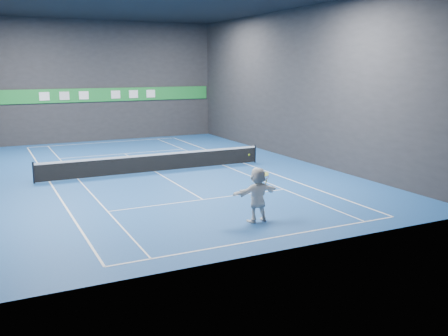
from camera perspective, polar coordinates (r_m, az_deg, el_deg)
name	(u,v)px	position (r m, az deg, el deg)	size (l,w,h in m)	color
ground	(156,172)	(27.31, -7.83, -0.44)	(26.00, 26.00, 0.00)	#19478C
wall_back	(99,81)	(39.31, -14.10, 9.57)	(18.00, 0.10, 9.00)	#262629
wall_front	(292,105)	(14.97, 7.76, 7.15)	(18.00, 0.10, 9.00)	#262629
wall_right	(296,85)	(30.76, 8.26, 9.34)	(0.10, 26.00, 9.00)	#262629
baseline_near	(269,238)	(16.83, 5.22, -8.00)	(10.98, 0.08, 0.01)	white
baseline_far	(105,142)	(38.62, -13.43, 2.86)	(10.98, 0.08, 0.01)	white
sideline_doubles_left	(50,182)	(26.17, -19.31, -1.51)	(0.08, 23.78, 0.01)	white
sideline_doubles_right	(244,163)	(29.45, 2.35, 0.54)	(0.08, 23.78, 0.01)	white
sideline_singles_left	(78,179)	(26.35, -16.33, -1.24)	(0.06, 23.78, 0.01)	white
sideline_singles_right	(223,165)	(28.83, -0.06, 0.31)	(0.06, 23.78, 0.01)	white
service_line_near	(203,200)	(21.49, -2.41, -3.62)	(8.23, 0.06, 0.01)	white
service_line_far	(124,154)	(33.35, -11.31, 1.62)	(8.23, 0.06, 0.01)	white
center_service_line	(156,172)	(27.31, -7.83, -0.43)	(0.06, 12.80, 0.01)	white
player	(258,195)	(18.29, 3.86, -3.05)	(1.89, 0.60, 2.04)	silver
tennis_ball	(249,155)	(17.99, 2.89, 1.51)	(0.07, 0.07, 0.07)	#CDF729
tennis_net	(155,162)	(27.21, -7.86, 0.67)	(12.50, 0.10, 1.07)	black
sponsor_banner	(100,95)	(39.28, -14.01, 8.11)	(17.64, 0.11, 1.00)	#1C8433
tennis_racket	(265,177)	(18.34, 4.67, -0.98)	(0.41, 0.32, 0.52)	red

